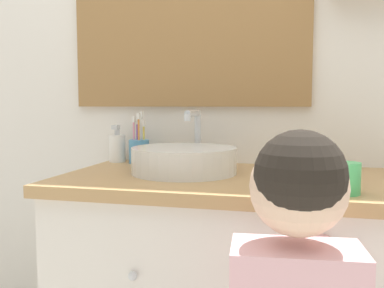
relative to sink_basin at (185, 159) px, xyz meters
name	(u,v)px	position (x,y,z in m)	size (l,w,h in m)	color
wall_back	(260,30)	(0.20, 0.29, 0.45)	(3.20, 0.18, 2.50)	silver
sink_basin	(185,159)	(0.00, 0.00, 0.00)	(0.33, 0.38, 0.20)	silver
toothbrush_holder	(139,149)	(-0.23, 0.18, 0.01)	(0.08, 0.08, 0.19)	#4C93C6
soap_dispenser	(117,148)	(-0.32, 0.20, 0.01)	(0.06, 0.06, 0.14)	white
drinking_cup	(345,178)	(0.46, -0.22, -0.01)	(0.07, 0.07, 0.08)	#4CC670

